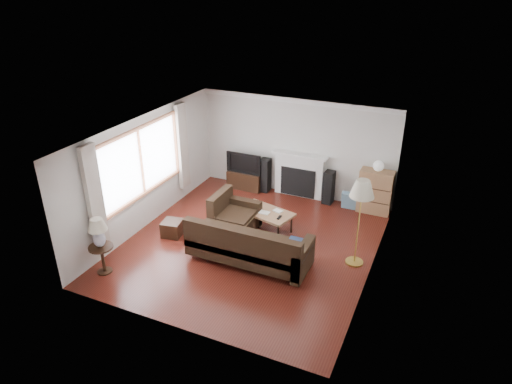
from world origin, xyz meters
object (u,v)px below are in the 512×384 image
at_px(coffee_table, 266,220).
at_px(floor_lamp, 359,223).
at_px(sectional_sofa, 249,243).
at_px(side_table, 103,259).
at_px(bookshelf, 375,192).
at_px(tv_stand, 246,180).

bearing_deg(coffee_table, floor_lamp, 1.65).
relative_size(sectional_sofa, floor_lamp, 1.46).
distance_m(sectional_sofa, coffee_table, 1.31).
xyz_separation_m(sectional_sofa, coffee_table, (-0.18, 1.28, -0.19)).
xyz_separation_m(floor_lamp, side_table, (-4.31, -2.25, -0.61)).
distance_m(bookshelf, sectional_sofa, 3.61).
height_order(coffee_table, side_table, side_table).
relative_size(bookshelf, sectional_sofa, 0.41).
bearing_deg(floor_lamp, coffee_table, 167.25).
bearing_deg(side_table, floor_lamp, 27.58).
distance_m(bookshelf, side_table, 6.22).
distance_m(tv_stand, floor_lamp, 4.18).
height_order(floor_lamp, side_table, floor_lamp).
bearing_deg(sectional_sofa, coffee_table, 98.17).
bearing_deg(floor_lamp, sectional_sofa, -157.33).
bearing_deg(floor_lamp, side_table, -152.42).
xyz_separation_m(bookshelf, side_table, (-4.23, -4.55, -0.24)).
xyz_separation_m(tv_stand, side_table, (-0.87, -4.52, 0.05)).
relative_size(coffee_table, side_table, 2.07).
xyz_separation_m(sectional_sofa, side_table, (-2.39, -1.45, -0.14)).
relative_size(bookshelf, side_table, 1.85).
bearing_deg(bookshelf, side_table, -132.93).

